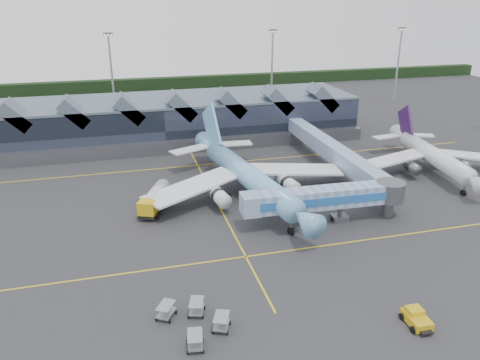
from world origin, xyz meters
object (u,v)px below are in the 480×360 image
object	(u,v)px
jet_bridge	(334,198)
fuel_truck	(155,197)
pushback_tug	(416,318)
main_airliner	(245,174)
regional_jet	(431,154)

from	to	relation	value
jet_bridge	fuel_truck	distance (m)	27.72
jet_bridge	pushback_tug	size ratio (longest dim) A/B	6.78
main_airliner	regional_jet	size ratio (longest dim) A/B	1.32
regional_jet	pushback_tug	size ratio (longest dim) A/B	8.39
regional_jet	fuel_truck	size ratio (longest dim) A/B	3.11
main_airliner	regional_jet	bearing A→B (deg)	-6.66
jet_bridge	fuel_truck	bearing A→B (deg)	157.93
regional_jet	fuel_truck	world-z (taller)	regional_jet
fuel_truck	pushback_tug	bearing A→B (deg)	-33.59
main_airliner	pushback_tug	xyz separation A→B (m)	(8.25, -36.61, -3.17)
jet_bridge	main_airliner	bearing A→B (deg)	130.39
main_airliner	pushback_tug	world-z (taller)	main_airliner
fuel_truck	jet_bridge	bearing A→B (deg)	-1.45
regional_jet	pushback_tug	world-z (taller)	regional_jet
main_airliner	regional_jet	distance (m)	37.30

